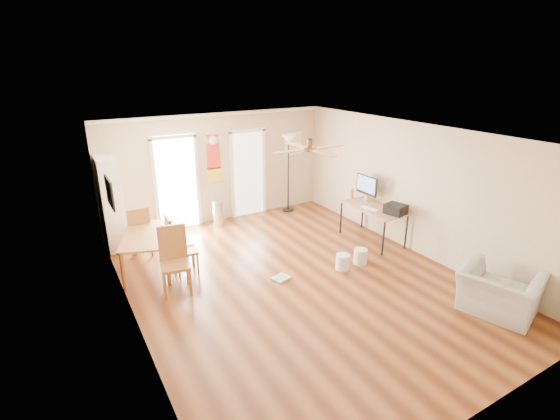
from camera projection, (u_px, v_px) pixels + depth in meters
floor at (297, 280)px, 7.30m from camera, size 7.00×7.00×0.00m
ceiling at (299, 135)px, 6.41m from camera, size 5.50×7.00×0.00m
wall_back at (219, 168)px, 9.69m from camera, size 5.50×0.04×2.60m
wall_front at (489, 319)px, 4.01m from camera, size 5.50×0.04×2.60m
wall_left at (128, 247)px, 5.55m from camera, size 0.04×7.00×2.60m
wall_right at (413, 188)px, 8.15m from camera, size 0.04×7.00×2.60m
crown_molding at (299, 137)px, 6.42m from camera, size 5.50×7.00×0.08m
kitchen_doorway at (177, 185)px, 9.27m from camera, size 0.90×0.10×2.10m
bathroom_doorway at (248, 174)px, 10.12m from camera, size 0.80×0.10×2.10m
wall_decal at (214, 159)px, 9.53m from camera, size 0.46×0.03×1.10m
ac_grille at (293, 143)px, 10.50m from camera, size 0.50×0.04×0.60m
framed_poster at (109, 192)px, 6.57m from camera, size 0.04×0.66×0.48m
ceiling_fan at (310, 149)px, 6.22m from camera, size 1.24×1.24×0.20m
bookshelf at (111, 203)px, 8.32m from camera, size 0.46×0.90×1.94m
dining_table at (150, 252)px, 7.57m from camera, size 1.29×1.64×0.72m
dining_chair_right_a at (180, 241)px, 7.69m from camera, size 0.43×0.43×1.00m
dining_chair_right_b at (185, 248)px, 7.42m from camera, size 0.44×0.44×0.97m
dining_chair_near at (175, 262)px, 6.73m from camera, size 0.55×0.55×1.13m
dining_chair_far at (139, 231)px, 8.11m from camera, size 0.44×0.44×1.03m
trash_can at (218, 213)px, 9.69m from camera, size 0.29×0.29×0.60m
torchiere_lamp at (288, 174)px, 10.38m from camera, size 0.37×0.37×1.98m
computer_desk at (372, 224)px, 8.80m from camera, size 0.72×1.43×0.77m
imac at (366, 188)px, 8.96m from camera, size 0.22×0.63×0.58m
keyboard at (370, 209)px, 8.57m from camera, size 0.20×0.41×0.01m
printer at (396, 209)px, 8.27m from camera, size 0.41×0.45×0.20m
orange_bottle at (352, 194)px, 9.16m from camera, size 0.09×0.09×0.23m
wastebasket_a at (343, 262)px, 7.64m from camera, size 0.32×0.32×0.30m
wastebasket_b at (360, 256)px, 7.86m from camera, size 0.27×0.27×0.30m
floor_cloth at (281, 278)px, 7.31m from camera, size 0.36×0.32×0.04m
armchair at (499, 292)px, 6.25m from camera, size 1.22×1.31×0.70m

